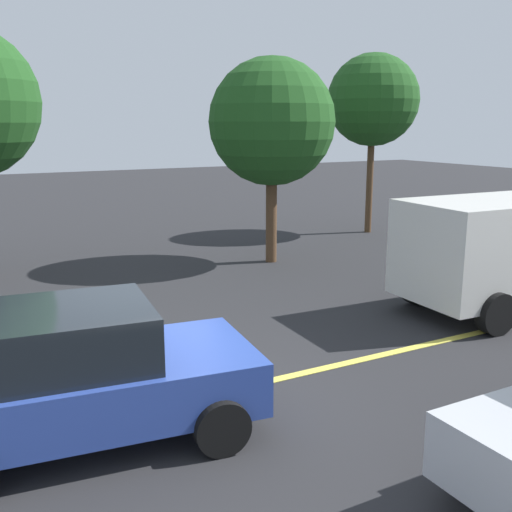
{
  "coord_description": "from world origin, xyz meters",
  "views": [
    {
      "loc": [
        -2.34,
        -6.87,
        3.6
      ],
      "look_at": [
        2.08,
        1.26,
        1.54
      ],
      "focal_mm": 41.89,
      "sensor_mm": 36.0,
      "label": 1
    }
  ],
  "objects": [
    {
      "name": "car_blue_behind_van",
      "position": [
        -1.06,
        -0.35,
        0.81
      ],
      "size": [
        4.07,
        2.38,
        1.61
      ],
      "color": "#2D479E",
      "rests_on": "ground_plane"
    },
    {
      "name": "lane_marking_centre",
      "position": [
        3.0,
        0.0,
        0.01
      ],
      "size": [
        28.0,
        0.16,
        0.01
      ],
      "primitive_type": "cube",
      "color": "#E0D14C"
    },
    {
      "name": "tree_centre_verge",
      "position": [
        10.51,
        8.85,
        4.33
      ],
      "size": [
        2.97,
        2.97,
        5.83
      ],
      "color": "#513823",
      "rests_on": "ground_plane"
    },
    {
      "name": "ground_plane",
      "position": [
        0.0,
        0.0,
        0.0
      ],
      "size": [
        80.0,
        80.0,
        0.0
      ],
      "primitive_type": "plane",
      "color": "#262628"
    },
    {
      "name": "tree_left_verge",
      "position": [
        5.42,
        6.58,
        3.63
      ],
      "size": [
        3.24,
        3.24,
        5.26
      ],
      "color": "#513823",
      "rests_on": "ground_plane"
    }
  ]
}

